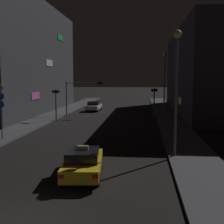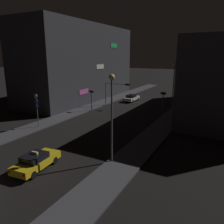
{
  "view_description": "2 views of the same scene",
  "coord_description": "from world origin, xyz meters",
  "px_view_note": "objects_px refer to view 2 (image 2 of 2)",
  "views": [
    {
      "loc": [
        4.32,
        -9.05,
        5.04
      ],
      "look_at": [
        1.7,
        16.39,
        2.11
      ],
      "focal_mm": 48.14,
      "sensor_mm": 36.0,
      "label": 1
    },
    {
      "loc": [
        15.11,
        -6.34,
        9.42
      ],
      "look_at": [
        1.38,
        19.0,
        2.01
      ],
      "focal_mm": 35.57,
      "sensor_mm": 36.0,
      "label": 2
    }
  ],
  "objects_px": {
    "far_car": "(132,98)",
    "street_lamp_near_block": "(112,104)",
    "traffic_light_overhead": "(115,89)",
    "traffic_light_left_kerb": "(91,96)",
    "street_lamp_far_block": "(174,81)",
    "taxi": "(36,161)",
    "traffic_light_right_kerb": "(163,98)",
    "sign_pole_left": "(37,107)"
  },
  "relations": [
    {
      "from": "street_lamp_far_block",
      "to": "far_car",
      "type": "bearing_deg",
      "value": 146.31
    },
    {
      "from": "traffic_light_right_kerb",
      "to": "sign_pole_left",
      "type": "xyz_separation_m",
      "value": [
        -12.65,
        -14.38,
        0.12
      ]
    },
    {
      "from": "street_lamp_far_block",
      "to": "sign_pole_left",
      "type": "bearing_deg",
      "value": -132.17
    },
    {
      "from": "far_car",
      "to": "traffic_light_overhead",
      "type": "height_order",
      "value": "traffic_light_overhead"
    },
    {
      "from": "traffic_light_left_kerb",
      "to": "traffic_light_right_kerb",
      "type": "height_order",
      "value": "traffic_light_right_kerb"
    },
    {
      "from": "far_car",
      "to": "traffic_light_overhead",
      "type": "xyz_separation_m",
      "value": [
        -0.57,
        -6.29,
        2.68
      ]
    },
    {
      "from": "traffic_light_left_kerb",
      "to": "traffic_light_overhead",
      "type": "bearing_deg",
      "value": 67.0
    },
    {
      "from": "taxi",
      "to": "traffic_light_overhead",
      "type": "relative_size",
      "value": 0.92
    },
    {
      "from": "traffic_light_right_kerb",
      "to": "street_lamp_far_block",
      "type": "distance_m",
      "value": 3.25
    },
    {
      "from": "traffic_light_left_kerb",
      "to": "sign_pole_left",
      "type": "distance_m",
      "value": 11.01
    },
    {
      "from": "far_car",
      "to": "traffic_light_right_kerb",
      "type": "distance_m",
      "value": 11.83
    },
    {
      "from": "taxi",
      "to": "street_lamp_far_block",
      "type": "distance_m",
      "value": 24.63
    },
    {
      "from": "traffic_light_right_kerb",
      "to": "street_lamp_far_block",
      "type": "xyz_separation_m",
      "value": [
        1.27,
        0.99,
        2.82
      ]
    },
    {
      "from": "street_lamp_near_block",
      "to": "street_lamp_far_block",
      "type": "height_order",
      "value": "street_lamp_far_block"
    },
    {
      "from": "traffic_light_left_kerb",
      "to": "traffic_light_right_kerb",
      "type": "xyz_separation_m",
      "value": [
        11.4,
        3.45,
        0.05
      ]
    },
    {
      "from": "far_car",
      "to": "traffic_light_left_kerb",
      "type": "relative_size",
      "value": 1.22
    },
    {
      "from": "street_lamp_near_block",
      "to": "street_lamp_far_block",
      "type": "xyz_separation_m",
      "value": [
        0.62,
        19.34,
        0.07
      ]
    },
    {
      "from": "taxi",
      "to": "traffic_light_overhead",
      "type": "height_order",
      "value": "traffic_light_overhead"
    },
    {
      "from": "far_car",
      "to": "traffic_light_right_kerb",
      "type": "relative_size",
      "value": 1.19
    },
    {
      "from": "far_car",
      "to": "street_lamp_near_block",
      "type": "xyz_separation_m",
      "value": [
        9.42,
        -26.04,
        4.71
      ]
    },
    {
      "from": "traffic_light_left_kerb",
      "to": "street_lamp_near_block",
      "type": "distance_m",
      "value": 19.37
    },
    {
      "from": "traffic_light_overhead",
      "to": "street_lamp_far_block",
      "type": "height_order",
      "value": "street_lamp_far_block"
    },
    {
      "from": "taxi",
      "to": "far_car",
      "type": "relative_size",
      "value": 1.02
    },
    {
      "from": "traffic_light_overhead",
      "to": "traffic_light_left_kerb",
      "type": "distance_m",
      "value": 5.32
    },
    {
      "from": "traffic_light_overhead",
      "to": "traffic_light_right_kerb",
      "type": "relative_size",
      "value": 1.32
    },
    {
      "from": "street_lamp_near_block",
      "to": "street_lamp_far_block",
      "type": "relative_size",
      "value": 0.96
    },
    {
      "from": "traffic_light_overhead",
      "to": "traffic_light_right_kerb",
      "type": "distance_m",
      "value": 9.47
    },
    {
      "from": "traffic_light_overhead",
      "to": "street_lamp_far_block",
      "type": "bearing_deg",
      "value": -2.2
    },
    {
      "from": "far_car",
      "to": "street_lamp_near_block",
      "type": "relative_size",
      "value": 0.58
    },
    {
      "from": "far_car",
      "to": "sign_pole_left",
      "type": "xyz_separation_m",
      "value": [
        -3.88,
        -22.07,
        2.09
      ]
    },
    {
      "from": "sign_pole_left",
      "to": "street_lamp_near_block",
      "type": "height_order",
      "value": "street_lamp_near_block"
    },
    {
      "from": "sign_pole_left",
      "to": "far_car",
      "type": "bearing_deg",
      "value": 80.04
    },
    {
      "from": "traffic_light_left_kerb",
      "to": "street_lamp_near_block",
      "type": "relative_size",
      "value": 0.47
    },
    {
      "from": "taxi",
      "to": "traffic_light_right_kerb",
      "type": "height_order",
      "value": "traffic_light_right_kerb"
    },
    {
      "from": "traffic_light_overhead",
      "to": "traffic_light_left_kerb",
      "type": "bearing_deg",
      "value": -113.0
    },
    {
      "from": "traffic_light_overhead",
      "to": "traffic_light_left_kerb",
      "type": "height_order",
      "value": "traffic_light_overhead"
    },
    {
      "from": "far_car",
      "to": "street_lamp_far_block",
      "type": "relative_size",
      "value": 0.56
    },
    {
      "from": "traffic_light_left_kerb",
      "to": "street_lamp_far_block",
      "type": "height_order",
      "value": "street_lamp_far_block"
    },
    {
      "from": "street_lamp_far_block",
      "to": "taxi",
      "type": "bearing_deg",
      "value": -103.52
    },
    {
      "from": "far_car",
      "to": "traffic_light_overhead",
      "type": "bearing_deg",
      "value": -95.18
    },
    {
      "from": "taxi",
      "to": "street_lamp_far_block",
      "type": "bearing_deg",
      "value": 76.48
    },
    {
      "from": "traffic_light_overhead",
      "to": "traffic_light_right_kerb",
      "type": "bearing_deg",
      "value": -8.5
    }
  ]
}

